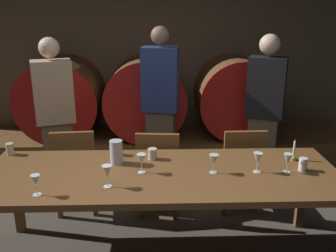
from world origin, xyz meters
TOP-DOWN VIEW (x-y plane):
  - back_wall at (0.00, 2.96)m, footprint 5.82×0.24m
  - barrel_shelf at (0.00, 2.41)m, footprint 5.24×0.90m
  - wine_barrel_left at (-1.10, 2.41)m, footprint 1.01×0.85m
  - wine_barrel_center at (-0.03, 2.41)m, footprint 1.01×0.85m
  - wine_barrel_right at (1.13, 2.41)m, footprint 1.01×0.85m
  - dining_table at (0.14, 0.33)m, footprint 2.74×0.95m
  - chair_left at (-0.68, 1.08)m, footprint 0.43×0.43m
  - chair_center at (0.12, 1.00)m, footprint 0.43×0.43m
  - chair_right at (0.93, 1.05)m, footprint 0.41×0.41m
  - guest_left at (-0.92, 1.40)m, footprint 0.44×0.34m
  - guest_center at (0.15, 1.64)m, footprint 0.42×0.30m
  - guest_right at (1.26, 1.53)m, footprint 0.44×0.37m
  - candle_center at (1.23, 0.54)m, footprint 0.05×0.05m
  - pitcher at (-0.22, 0.52)m, footprint 0.10×0.10m
  - wine_glass_far_left at (-0.70, 0.00)m, footprint 0.06×0.06m
  - wine_glass_left at (-0.24, 0.11)m, footprint 0.07×0.07m
  - wine_glass_center_left at (-0.01, 0.33)m, footprint 0.07×0.07m
  - wine_glass_center_right at (0.54, 0.31)m, footprint 0.07×0.07m
  - wine_glass_right at (0.87, 0.32)m, footprint 0.07×0.07m
  - wine_glass_far_right at (1.10, 0.30)m, footprint 0.07×0.07m
  - cup_far_left at (-1.15, 0.73)m, footprint 0.07×0.07m
  - cup_center_left at (-0.23, 0.69)m, footprint 0.07×0.07m
  - cup_center_right at (0.07, 0.59)m, footprint 0.08×0.08m
  - cup_far_right at (1.23, 0.33)m, footprint 0.06×0.06m

SIDE VIEW (x-z plane):
  - barrel_shelf at x=0.00m, z-range 0.00..0.36m
  - chair_left at x=-0.68m, z-range 0.05..0.93m
  - chair_center at x=0.12m, z-range 0.05..0.93m
  - chair_right at x=0.93m, z-range 0.05..0.93m
  - dining_table at x=0.14m, z-range 0.32..1.08m
  - cup_center_left at x=-0.23m, z-range 0.76..0.85m
  - cup_center_right at x=0.07m, z-range 0.76..0.85m
  - candle_center at x=1.23m, z-range 0.72..0.90m
  - cup_far_left at x=-1.15m, z-range 0.76..0.86m
  - cup_far_right at x=1.23m, z-range 0.76..0.86m
  - wine_barrel_left at x=-1.10m, z-range 0.35..1.36m
  - wine_barrel_center at x=-0.03m, z-range 0.35..1.36m
  - wine_barrel_right at x=1.13m, z-range 0.35..1.36m
  - pitcher at x=-0.22m, z-range 0.76..0.96m
  - wine_glass_far_right at x=1.10m, z-range 0.79..0.94m
  - wine_glass_far_left at x=-0.70m, z-range 0.79..0.94m
  - wine_glass_center_right at x=0.54m, z-range 0.79..0.94m
  - guest_left at x=-0.92m, z-range 0.02..1.72m
  - wine_glass_center_left at x=-0.01m, z-range 0.80..0.95m
  - wine_glass_right at x=0.87m, z-range 0.79..0.95m
  - wine_glass_left at x=-0.24m, z-range 0.80..0.96m
  - guest_right at x=1.26m, z-range 0.02..1.74m
  - guest_center at x=0.15m, z-range 0.02..1.81m
  - back_wall at x=0.00m, z-range 0.00..2.92m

